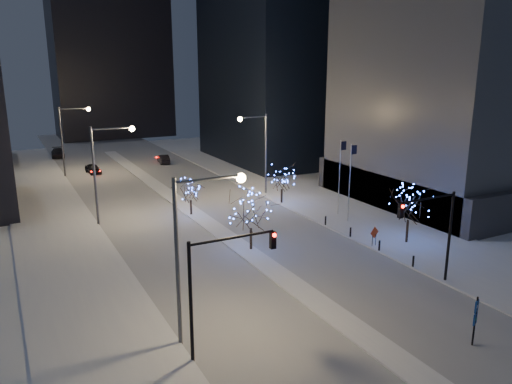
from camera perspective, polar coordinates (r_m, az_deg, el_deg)
ground at (r=33.39m, az=9.57°, el=-14.19°), size 160.00×160.00×0.00m
road at (r=62.89m, az=-9.93°, el=-0.37°), size 20.00×130.00×0.02m
median at (r=58.29m, az=-8.42°, el=-1.43°), size 2.00×80.00×0.15m
east_sidewalk at (r=56.61m, az=9.56°, el=-1.96°), size 10.00×90.00×0.15m
west_sidewalk at (r=46.08m, az=-20.85°, el=-6.61°), size 8.00×90.00×0.15m
midrise_block at (r=66.39m, az=24.77°, el=12.42°), size 30.00×22.00×30.00m
plinth at (r=67.82m, az=23.61°, el=1.43°), size 30.00×24.00×4.00m
horizon_block at (r=117.69m, az=-16.44°, el=16.41°), size 24.00×14.00×42.00m
street_lamp_w_near at (r=28.32m, az=-7.05°, el=-5.04°), size 4.40×0.56×10.00m
street_lamp_w_mid at (r=51.78m, az=-16.94°, el=3.39°), size 4.40×0.56×10.00m
street_lamp_w_far at (r=76.22m, az=-20.60°, el=6.48°), size 4.40×0.56×10.00m
street_lamp_east at (r=60.86m, az=0.38°, el=5.55°), size 3.90×0.56×10.00m
traffic_signal_west at (r=27.40m, az=-4.45°, el=-9.57°), size 5.26×0.43×7.00m
traffic_signal_east at (r=37.92m, az=19.83°, el=-3.51°), size 5.26×0.43×7.00m
flagpoles at (r=52.37m, az=10.15°, el=2.01°), size 1.35×2.60×8.00m
bollards at (r=46.18m, az=12.28°, el=-5.22°), size 0.16×12.16×0.90m
car_near at (r=78.09m, az=-18.12°, el=2.53°), size 2.08×4.24×1.39m
car_mid at (r=83.37m, az=-10.53°, el=3.74°), size 1.96×4.38×1.40m
car_far at (r=93.80m, az=-21.71°, el=4.17°), size 2.56×5.37×1.51m
holiday_tree_median_near at (r=42.88m, az=-0.59°, el=-2.22°), size 4.59×4.59×5.29m
holiday_tree_median_far at (r=53.51m, az=-7.50°, el=0.19°), size 3.72×3.72×3.98m
holiday_tree_plaza_near at (r=46.57m, az=17.12°, el=-1.27°), size 4.89×4.89×5.46m
holiday_tree_plaza_far at (r=57.60m, az=2.97°, el=1.62°), size 4.00×4.00×4.57m
wayfinding_sign at (r=32.00m, az=23.80°, el=-12.83°), size 0.53×0.28×3.08m
construction_sign at (r=45.58m, az=13.38°, el=-4.72°), size 1.07×0.23×1.78m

